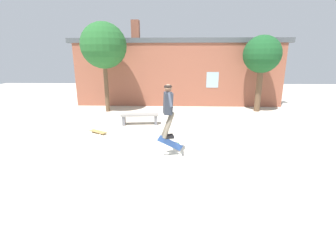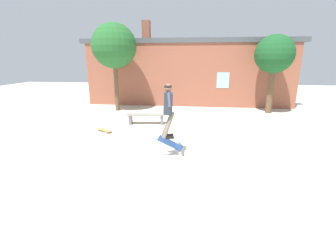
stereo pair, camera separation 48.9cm
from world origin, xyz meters
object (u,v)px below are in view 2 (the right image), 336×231
(tree_right, at_px, (274,55))
(skateboard_resting, at_px, (104,130))
(skateboard_flipping, at_px, (170,143))
(skater, at_px, (168,106))
(park_bench, at_px, (146,116))
(tree_left, at_px, (114,46))

(tree_right, xyz_separation_m, skateboard_resting, (-7.43, -4.05, -2.89))
(skateboard_flipping, distance_m, skateboard_resting, 3.47)
(tree_right, distance_m, skater, 7.77)
(park_bench, xyz_separation_m, skater, (1.34, -3.24, 1.16))
(tree_left, distance_m, skater, 6.96)
(skateboard_resting, bearing_deg, skateboard_flipping, 174.63)
(park_bench, distance_m, skateboard_resting, 1.92)
(skater, bearing_deg, skateboard_resting, 133.17)
(tree_right, xyz_separation_m, park_bench, (-6.00, -2.80, -2.62))
(skater, relative_size, skateboard_resting, 1.98)
(skateboard_flipping, bearing_deg, park_bench, 88.39)
(tree_right, relative_size, skateboard_resting, 5.13)
(skater, xyz_separation_m, skateboard_resting, (-2.77, 1.99, -1.44))
(park_bench, relative_size, skateboard_flipping, 2.17)
(skater, distance_m, skateboard_resting, 3.70)
(park_bench, xyz_separation_m, skateboard_flipping, (1.40, -3.22, 0.05))
(park_bench, height_order, skateboard_flipping, skateboard_flipping)
(park_bench, distance_m, skater, 3.70)
(tree_right, relative_size, tree_left, 0.86)
(skateboard_resting, bearing_deg, park_bench, -109.39)
(tree_right, distance_m, skateboard_flipping, 8.00)
(tree_left, bearing_deg, skateboard_flipping, -58.04)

